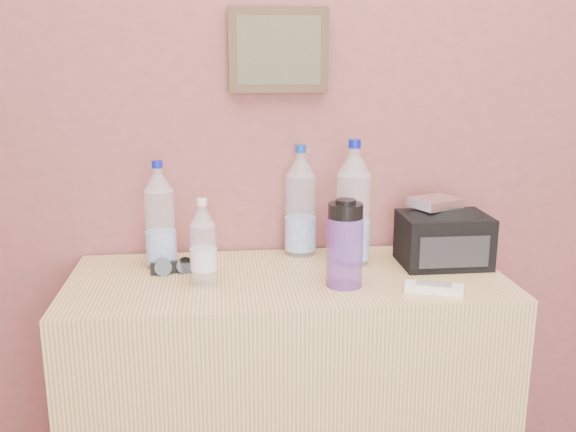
% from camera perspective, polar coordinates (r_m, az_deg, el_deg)
% --- Properties ---
extents(picture_frame, '(0.30, 0.03, 0.25)m').
position_cam_1_polar(picture_frame, '(1.98, -0.85, 14.51)').
color(picture_frame, '#382311').
rests_on(picture_frame, room_shell).
extents(dresser, '(1.24, 0.52, 0.77)m').
position_cam_1_polar(dresser, '(2.00, -0.04, -15.86)').
color(dresser, '#A2824B').
rests_on(dresser, ground).
extents(pet_large_a, '(0.09, 0.09, 0.32)m').
position_cam_1_polar(pet_large_a, '(1.91, -11.31, -0.42)').
color(pet_large_a, white).
rests_on(pet_large_a, dresser).
extents(pet_large_b, '(0.09, 0.09, 0.35)m').
position_cam_1_polar(pet_large_b, '(2.00, 1.11, 0.83)').
color(pet_large_b, white).
rests_on(pet_large_b, dresser).
extents(pet_large_c, '(0.10, 0.10, 0.38)m').
position_cam_1_polar(pet_large_c, '(1.92, 5.81, 0.57)').
color(pet_large_c, white).
rests_on(pet_large_c, dresser).
extents(pet_small, '(0.07, 0.07, 0.24)m').
position_cam_1_polar(pet_small, '(1.75, -7.54, -2.80)').
color(pet_small, silver).
rests_on(pet_small, dresser).
extents(nalgene_bottle, '(0.10, 0.10, 0.24)m').
position_cam_1_polar(nalgene_bottle, '(1.74, 5.07, -2.47)').
color(nalgene_bottle, purple).
rests_on(nalgene_bottle, dresser).
extents(sunglasses, '(0.14, 0.07, 0.03)m').
position_cam_1_polar(sunglasses, '(1.89, -10.14, -4.49)').
color(sunglasses, black).
rests_on(sunglasses, dresser).
extents(ac_remote, '(0.16, 0.10, 0.02)m').
position_cam_1_polar(ac_remote, '(1.76, 12.83, -6.27)').
color(ac_remote, beige).
rests_on(ac_remote, dresser).
extents(toiletry_bag, '(0.26, 0.18, 0.17)m').
position_cam_1_polar(toiletry_bag, '(1.97, 13.67, -1.76)').
color(toiletry_bag, black).
rests_on(toiletry_bag, dresser).
extents(foil_packet, '(0.16, 0.15, 0.03)m').
position_cam_1_polar(foil_packet, '(1.95, 12.94, 1.19)').
color(foil_packet, silver).
rests_on(foil_packet, toiletry_bag).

